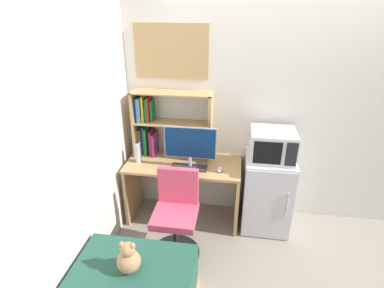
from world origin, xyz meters
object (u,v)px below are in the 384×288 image
at_px(computer_mouse, 220,170).
at_px(microwave, 272,145).
at_px(desk_chair, 176,219).
at_px(keyboard, 189,167).
at_px(mini_fridge, 267,193).
at_px(water_bottle, 138,152).
at_px(wall_corkboard, 171,51).
at_px(hutch_bookshelf, 160,123).
at_px(monitor, 190,145).
at_px(teddy_bear, 129,259).

xyz_separation_m(computer_mouse, microwave, (0.52, 0.13, 0.26)).
relative_size(computer_mouse, desk_chair, 0.11).
bearing_deg(keyboard, mini_fridge, 7.83).
xyz_separation_m(keyboard, water_bottle, (-0.57, 0.06, 0.11)).
xyz_separation_m(keyboard, wall_corkboard, (-0.24, 0.38, 1.13)).
height_order(microwave, wall_corkboard, wall_corkboard).
bearing_deg(mini_fridge, water_bottle, -177.69).
distance_m(computer_mouse, microwave, 0.59).
distance_m(hutch_bookshelf, microwave, 1.23).
height_order(keyboard, computer_mouse, computer_mouse).
bearing_deg(computer_mouse, monitor, 172.62).
xyz_separation_m(computer_mouse, mini_fridge, (0.52, 0.13, -0.32)).
height_order(computer_mouse, mini_fridge, mini_fridge).
distance_m(monitor, microwave, 0.84).
relative_size(monitor, desk_chair, 0.62).
height_order(computer_mouse, desk_chair, desk_chair).
distance_m(water_bottle, teddy_bear, 1.30).
relative_size(keyboard, desk_chair, 0.43).
xyz_separation_m(keyboard, teddy_bear, (-0.27, -1.17, -0.15)).
relative_size(monitor, teddy_bear, 2.02).
bearing_deg(monitor, teddy_bear, -102.86).
distance_m(hutch_bookshelf, monitor, 0.47).
bearing_deg(desk_chair, teddy_bear, -105.92).
height_order(computer_mouse, microwave, microwave).
bearing_deg(teddy_bear, water_bottle, 103.87).
xyz_separation_m(monitor, computer_mouse, (0.31, -0.04, -0.25)).
xyz_separation_m(hutch_bookshelf, mini_fridge, (1.21, -0.16, -0.68)).
xyz_separation_m(monitor, desk_chair, (-0.07, -0.47, -0.59)).
xyz_separation_m(water_bottle, wall_corkboard, (0.33, 0.32, 1.02)).
bearing_deg(monitor, wall_corkboard, 125.68).
distance_m(keyboard, microwave, 0.89).
bearing_deg(mini_fridge, wall_corkboard, 166.49).
xyz_separation_m(water_bottle, microwave, (1.41, 0.06, 0.16)).
bearing_deg(desk_chair, hutch_bookshelf, 113.74).
height_order(water_bottle, desk_chair, water_bottle).
xyz_separation_m(computer_mouse, wall_corkboard, (-0.57, 0.39, 1.12)).
bearing_deg(hutch_bookshelf, wall_corkboard, 37.58).
bearing_deg(mini_fridge, desk_chair, -148.18).
relative_size(microwave, desk_chair, 0.50).
distance_m(monitor, mini_fridge, 1.01).
height_order(hutch_bookshelf, desk_chair, hutch_bookshelf).
height_order(keyboard, wall_corkboard, wall_corkboard).
bearing_deg(hutch_bookshelf, desk_chair, -66.26).
distance_m(monitor, water_bottle, 0.60).
relative_size(desk_chair, teddy_bear, 3.29).
distance_m(computer_mouse, desk_chair, 0.67).
height_order(hutch_bookshelf, teddy_bear, hutch_bookshelf).
relative_size(hutch_bookshelf, water_bottle, 3.45).
distance_m(desk_chair, wall_corkboard, 1.69).
relative_size(hutch_bookshelf, wall_corkboard, 1.11).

